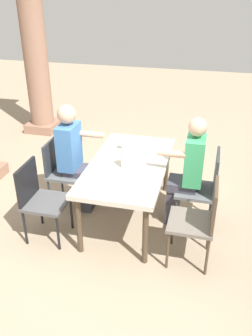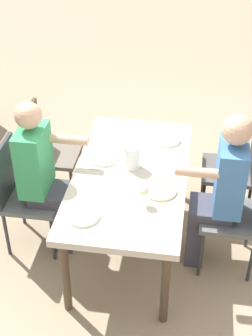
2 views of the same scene
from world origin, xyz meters
name	(u,v)px [view 1 (image 1 of 2)]	position (x,y,z in m)	size (l,w,h in m)	color
ground_plane	(128,217)	(0.00, 0.00, 0.00)	(16.00, 16.00, 0.00)	gray
dining_table	(128,169)	(0.00, 0.00, 0.66)	(1.60, 0.85, 0.73)	beige
chair_west_north	(39,197)	(-0.56, 0.84, 0.51)	(0.44, 0.44, 0.88)	#4F4F50
chair_west_south	(200,218)	(-0.56, -0.85, 0.52)	(0.44, 0.44, 0.90)	#6A6158
chair_mid_north	(62,169)	(0.07, 0.84, 0.52)	(0.44, 0.44, 0.88)	#5B5E61
chair_mid_south	(204,185)	(0.07, -0.85, 0.53)	(0.44, 0.44, 0.93)	#5B5E61
diner_woman_green	(188,170)	(0.07, -0.66, 0.70)	(0.34, 0.49, 1.31)	#3F3F4C
diner_man_white	(75,155)	(0.07, 0.67, 0.72)	(0.35, 0.50, 1.33)	#3F3F4C
stone_column_far	(35,51)	(2.34, 2.22, 1.44)	(0.54, 0.54, 2.93)	#936B56
plate_0	(95,182)	(-0.51, 0.23, 0.74)	(0.24, 0.24, 0.02)	white
fork_0	(90,190)	(-0.66, 0.23, 0.73)	(0.02, 0.17, 0.01)	silver
spoon_0	(99,176)	(-0.36, 0.23, 0.73)	(0.02, 0.17, 0.01)	silver
plate_1	(146,172)	(-0.16, -0.23, 0.74)	(0.23, 0.23, 0.02)	white
fork_1	(143,179)	(-0.31, -0.23, 0.73)	(0.02, 0.17, 0.01)	silver
spoon_1	(149,166)	(-0.01, -0.23, 0.73)	(0.02, 0.17, 0.01)	silver
plate_2	(112,153)	(0.18, 0.24, 0.74)	(0.25, 0.25, 0.02)	silver
wine_glass_2	(124,141)	(0.34, 0.14, 0.84)	(0.08, 0.08, 0.15)	white
fork_2	(109,159)	(0.03, 0.24, 0.73)	(0.02, 0.17, 0.01)	silver
spoon_2	(116,149)	(0.33, 0.24, 0.73)	(0.02, 0.17, 0.01)	silver
plate_3	(157,145)	(0.54, -0.24, 0.74)	(0.23, 0.23, 0.02)	white
fork_3	(155,151)	(0.39, -0.24, 0.73)	(0.02, 0.17, 0.01)	silver
spoon_3	(159,141)	(0.69, -0.24, 0.73)	(0.02, 0.17, 0.01)	silver
water_pitcher	(126,160)	(-0.09, 0.00, 0.82)	(0.12, 0.12, 0.19)	white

